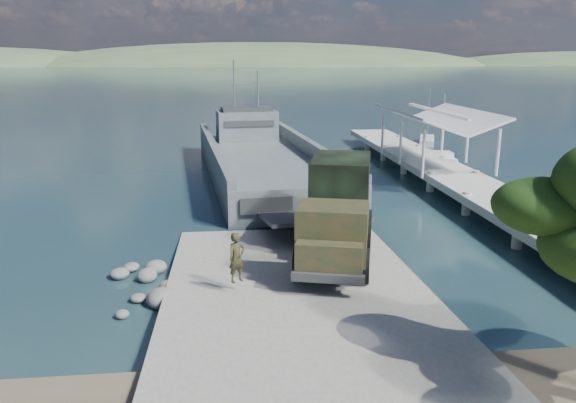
# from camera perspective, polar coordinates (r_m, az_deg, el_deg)

# --- Properties ---
(ground) EXTENTS (1400.00, 1400.00, 0.00)m
(ground) POSITION_cam_1_polar(r_m,az_deg,el_deg) (22.64, 0.65, -9.13)
(ground) COLOR #1C3A44
(ground) RESTS_ON ground
(boat_ramp) EXTENTS (10.00, 18.00, 0.50)m
(boat_ramp) POSITION_cam_1_polar(r_m,az_deg,el_deg) (21.63, 0.96, -9.58)
(boat_ramp) COLOR gray
(boat_ramp) RESTS_ON ground
(shoreline_rocks) EXTENTS (3.20, 5.60, 0.90)m
(shoreline_rocks) POSITION_cam_1_polar(r_m,az_deg,el_deg) (23.26, -15.05, -8.99)
(shoreline_rocks) COLOR #626260
(shoreline_rocks) RESTS_ON ground
(distant_headlands) EXTENTS (1000.00, 240.00, 48.00)m
(distant_headlands) POSITION_cam_1_polar(r_m,az_deg,el_deg) (583.03, -1.03, 13.65)
(distant_headlands) COLOR #3F5A38
(distant_headlands) RESTS_ON ground
(pier) EXTENTS (6.40, 44.00, 6.10)m
(pier) POSITION_cam_1_polar(r_m,az_deg,el_deg) (42.95, 15.10, 4.00)
(pier) COLOR #B3B4A9
(pier) RESTS_ON ground
(landing_craft) EXTENTS (10.66, 32.37, 9.46)m
(landing_craft) POSITION_cam_1_polar(r_m,az_deg,el_deg) (43.82, -2.57, 3.59)
(landing_craft) COLOR #4D585B
(landing_craft) RESTS_ON ground
(military_truck) EXTENTS (4.89, 9.26, 4.12)m
(military_truck) POSITION_cam_1_polar(r_m,az_deg,el_deg) (24.75, 5.11, -0.84)
(military_truck) COLOR black
(military_truck) RESTS_ON boat_ramp
(soldier) EXTENTS (0.83, 0.76, 1.89)m
(soldier) POSITION_cam_1_polar(r_m,az_deg,el_deg) (21.16, -5.21, -6.70)
(soldier) COLOR #1F301A
(soldier) RESTS_ON boat_ramp
(sailboat_near) EXTENTS (1.93, 5.22, 6.23)m
(sailboat_near) POSITION_cam_1_polar(r_m,az_deg,el_deg) (51.45, 15.28, 4.23)
(sailboat_near) COLOR silver
(sailboat_near) RESTS_ON ground
(sailboat_far) EXTENTS (3.05, 5.13, 6.01)m
(sailboat_far) POSITION_cam_1_polar(r_m,az_deg,el_deg) (62.21, 13.93, 6.01)
(sailboat_far) COLOR silver
(sailboat_far) RESTS_ON ground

